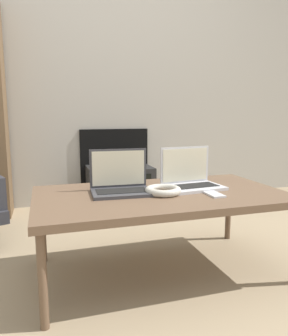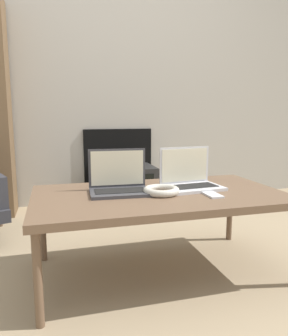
% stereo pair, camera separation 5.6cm
% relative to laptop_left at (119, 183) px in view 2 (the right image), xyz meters
% --- Properties ---
extents(ground_plane, '(14.00, 14.00, 0.00)m').
position_rel_laptop_left_xyz_m(ground_plane, '(0.20, -0.30, -0.48)').
color(ground_plane, '#998466').
extents(wall_back, '(7.00, 0.08, 2.60)m').
position_rel_laptop_left_xyz_m(wall_back, '(0.20, 1.47, 0.80)').
color(wall_back, '#ADA89E').
rests_on(wall_back, ground_plane).
extents(table, '(1.28, 0.71, 0.43)m').
position_rel_laptop_left_xyz_m(table, '(0.20, -0.07, -0.08)').
color(table, brown).
rests_on(table, ground_plane).
extents(laptop_left, '(0.32, 0.23, 0.22)m').
position_rel_laptop_left_xyz_m(laptop_left, '(0.00, 0.00, 0.00)').
color(laptop_left, '#38383D').
rests_on(laptop_left, table).
extents(laptop_right, '(0.32, 0.24, 0.22)m').
position_rel_laptop_left_xyz_m(laptop_right, '(0.39, -0.00, 0.00)').
color(laptop_right, silver).
rests_on(laptop_right, table).
extents(headphones, '(0.18, 0.18, 0.04)m').
position_rel_laptop_left_xyz_m(headphones, '(0.20, -0.10, -0.03)').
color(headphones, beige).
rests_on(headphones, table).
extents(phone, '(0.07, 0.14, 0.01)m').
position_rel_laptop_left_xyz_m(phone, '(0.43, -0.19, -0.04)').
color(phone, silver).
rests_on(phone, table).
extents(tv, '(0.57, 0.41, 0.37)m').
position_rel_laptop_left_xyz_m(tv, '(0.27, 1.22, -0.30)').
color(tv, black).
rests_on(tv, ground_plane).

